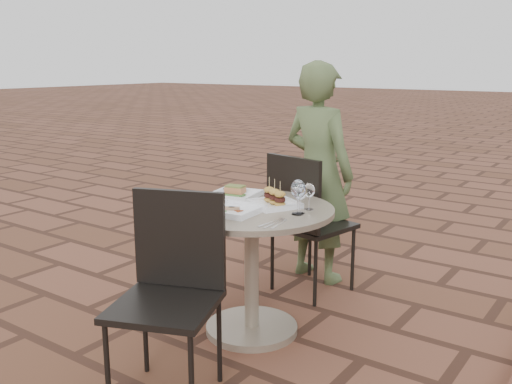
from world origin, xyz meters
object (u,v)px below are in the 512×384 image
Objects in this scene: chair_near at (172,277)px; plate_tuna at (234,209)px; chair_far at (304,213)px; plate_salmon at (235,194)px; cafe_table at (252,251)px; diner at (318,173)px; plate_sliders at (275,200)px.

plate_tuna is at bearing 74.17° from chair_near.
chair_far and chair_near have the same top height.
chair_far is at bearing 70.21° from plate_salmon.
diner is at bearing 97.34° from cafe_table.
diner is 1.11m from plate_tuna.
diner is 0.90m from plate_sliders.
chair_far is at bearing 94.01° from cafe_table.
chair_far is 3.15× the size of plate_salmon.
chair_far is 3.37× the size of plate_tuna.
cafe_table is at bearing -33.09° from plate_salmon.
diner is at bearing 83.08° from plate_salmon.
chair_near is at bearing 105.13° from diner.
chair_near reaches higher than plate_sliders.
cafe_table is 3.26× the size of plate_tuna.
cafe_table is 0.97× the size of chair_far.
chair_far is at bearing 103.66° from plate_sliders.
chair_near is at bearing -86.80° from cafe_table.
chair_near is 0.80m from plate_sliders.
chair_near is 1.66m from diner.
diner reaches higher than cafe_table.
chair_far is 0.60m from plate_sliders.
chair_far reaches higher than plate_salmon.
chair_far is 1.31m from chair_near.
diner reaches higher than plate_tuna.
plate_tuna is at bearing -53.85° from plate_salmon.
diner is at bearing -64.76° from chair_far.
cafe_table is 3.05× the size of plate_salmon.
plate_salmon is at bearing 146.91° from cafe_table.
plate_sliders is at bearing 115.11° from chair_far.
cafe_table is at bearing 105.46° from chair_far.
diner is (-0.16, 1.63, 0.21)m from chair_near.
cafe_table is at bearing 84.20° from plate_tuna.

